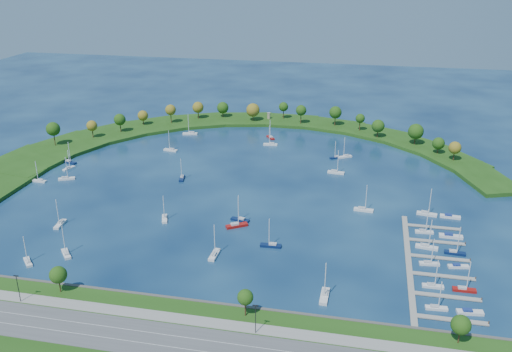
% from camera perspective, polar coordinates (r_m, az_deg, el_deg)
% --- Properties ---
extents(ground, '(700.00, 700.00, 0.00)m').
position_cam_1_polar(ground, '(278.52, -1.22, -1.06)').
color(ground, '#071A3F').
rests_on(ground, ground).
extents(south_shoreline, '(420.00, 43.10, 11.60)m').
position_cam_1_polar(south_shoreline, '(176.33, -10.58, -16.19)').
color(south_shoreline, '#204712').
rests_on(south_shoreline, ground).
extents(breakwater, '(286.74, 247.64, 2.00)m').
position_cam_1_polar(breakwater, '(334.08, -7.11, 2.94)').
color(breakwater, '#204712').
rests_on(breakwater, ground).
extents(breakwater_trees, '(240.12, 93.69, 14.44)m').
position_cam_1_polar(breakwater_trees, '(357.93, 0.74, 5.93)').
color(breakwater_trees, '#382314').
rests_on(breakwater_trees, breakwater).
extents(harbor_tower, '(2.60, 2.60, 4.37)m').
position_cam_1_polar(harbor_tower, '(387.46, 1.34, 6.27)').
color(harbor_tower, gray).
rests_on(harbor_tower, breakwater).
extents(dock_system, '(24.28, 82.00, 1.60)m').
position_cam_1_polar(dock_system, '(219.27, 17.47, -8.83)').
color(dock_system, gray).
rests_on(dock_system, ground).
extents(moored_boat_0, '(9.49, 7.46, 14.07)m').
position_cam_1_polar(moored_boat_0, '(237.45, -2.03, -5.08)').
color(moored_boat_0, maroon).
rests_on(moored_boat_0, ground).
extents(moored_boat_1, '(9.01, 3.25, 12.98)m').
position_cam_1_polar(moored_boat_1, '(256.32, 11.09, -3.39)').
color(moored_boat_1, silver).
rests_on(moored_boat_1, ground).
extents(moored_boat_2, '(8.74, 3.13, 12.59)m').
position_cam_1_polar(moored_boat_2, '(338.71, 1.52, 3.36)').
color(moored_boat_2, silver).
rests_on(moored_boat_2, ground).
extents(moored_boat_3, '(3.21, 8.75, 12.58)m').
position_cam_1_polar(moored_boat_3, '(253.33, -19.65, -4.64)').
color(moored_boat_3, silver).
rests_on(moored_boat_3, ground).
extents(moored_boat_4, '(8.67, 3.97, 12.31)m').
position_cam_1_polar(moored_boat_4, '(242.48, -1.64, -4.49)').
color(moored_boat_4, '#0A1B43').
rests_on(moored_boat_4, ground).
extents(moored_boat_5, '(6.75, 6.96, 11.14)m').
position_cam_1_polar(moored_boat_5, '(228.08, -22.60, -8.16)').
color(moored_boat_5, silver).
rests_on(moored_boat_5, ground).
extents(moored_boat_6, '(2.87, 9.64, 14.10)m').
position_cam_1_polar(moored_boat_6, '(193.29, 7.13, -12.16)').
color(moored_boat_6, silver).
rests_on(moored_boat_6, ground).
extents(moored_boat_7, '(7.83, 2.65, 11.33)m').
position_cam_1_polar(moored_boat_7, '(304.66, -21.56, -0.42)').
color(moored_boat_7, silver).
rests_on(moored_boat_7, ground).
extents(moored_boat_8, '(7.19, 7.86, 12.26)m').
position_cam_1_polar(moored_boat_8, '(228.49, -19.11, -7.57)').
color(moored_boat_8, silver).
rests_on(moored_boat_8, ground).
extents(moored_boat_9, '(4.49, 7.70, 10.94)m').
position_cam_1_polar(moored_boat_9, '(317.20, -18.83, 0.82)').
color(moored_boat_9, silver).
rests_on(moored_boat_9, ground).
extents(moored_boat_10, '(3.64, 8.20, 11.65)m').
position_cam_1_polar(moored_boat_10, '(289.40, -7.69, -0.16)').
color(moored_boat_10, '#0A1B43').
rests_on(moored_boat_10, ground).
extents(moored_boat_11, '(6.89, 5.52, 10.27)m').
position_cam_1_polar(moored_boat_11, '(319.88, 8.27, 1.98)').
color(moored_boat_11, '#0A1B43').
rests_on(moored_boat_11, ground).
extents(moored_boat_12, '(8.90, 3.91, 12.66)m').
position_cam_1_polar(moored_boat_12, '(332.38, -8.83, 2.73)').
color(moored_boat_12, silver).
rests_on(moored_boat_12, ground).
extents(moored_boat_13, '(9.16, 3.44, 13.15)m').
position_cam_1_polar(moored_boat_13, '(297.40, 8.28, 0.43)').
color(moored_boat_13, silver).
rests_on(moored_boat_13, ground).
extents(moored_boat_14, '(6.49, 7.85, 11.81)m').
position_cam_1_polar(moored_boat_14, '(351.79, 1.51, 4.07)').
color(moored_boat_14, maroon).
rests_on(moored_boat_14, ground).
extents(moored_boat_15, '(8.55, 5.61, 12.26)m').
position_cam_1_polar(moored_boat_15, '(302.82, -19.07, -0.20)').
color(moored_boat_15, silver).
rests_on(moored_boat_15, ground).
extents(moored_boat_16, '(2.74, 9.07, 13.25)m').
position_cam_1_polar(moored_boat_16, '(216.07, -4.34, -8.07)').
color(moored_boat_16, silver).
rests_on(moored_boat_16, ground).
extents(moored_boat_17, '(9.87, 4.60, 14.00)m').
position_cam_1_polar(moored_boat_17, '(361.73, -6.84, 4.43)').
color(moored_boat_17, silver).
rests_on(moored_boat_17, ground).
extents(moored_boat_18, '(8.47, 6.56, 12.52)m').
position_cam_1_polar(moored_boat_18, '(321.55, 9.20, 2.04)').
color(moored_boat_18, silver).
rests_on(moored_boat_18, ground).
extents(moored_boat_19, '(8.60, 2.77, 12.49)m').
position_cam_1_polar(moored_boat_19, '(222.02, 1.56, -7.14)').
color(moored_boat_19, '#0A1B43').
rests_on(moored_boat_19, ground).
extents(moored_boat_20, '(8.93, 4.97, 12.65)m').
position_cam_1_polar(moored_boat_20, '(326.18, -18.77, 1.41)').
color(moored_boat_20, '#0A1B43').
rests_on(moored_boat_20, ground).
extents(moored_boat_21, '(4.94, 8.37, 11.89)m').
position_cam_1_polar(moored_boat_21, '(246.80, -9.47, -4.31)').
color(moored_boat_21, silver).
rests_on(moored_boat_21, ground).
extents(docked_boat_0, '(7.38, 2.54, 10.66)m').
position_cam_1_polar(docked_boat_0, '(195.71, 18.20, -12.79)').
color(docked_boat_0, silver).
rests_on(docked_boat_0, ground).
extents(docked_boat_1, '(8.78, 3.42, 1.75)m').
position_cam_1_polar(docked_boat_1, '(197.33, 21.28, -13.01)').
color(docked_boat_1, silver).
rests_on(docked_boat_1, ground).
extents(docked_boat_2, '(7.48, 2.21, 10.94)m').
position_cam_1_polar(docked_boat_2, '(206.70, 17.87, -10.73)').
color(docked_boat_2, silver).
rests_on(docked_boat_2, ground).
extents(docked_boat_3, '(8.04, 2.38, 11.77)m').
position_cam_1_polar(docked_boat_3, '(208.19, 20.79, -10.89)').
color(docked_boat_3, maroon).
rests_on(docked_boat_3, ground).
extents(docked_boat_4, '(7.68, 2.84, 11.03)m').
position_cam_1_polar(docked_boat_4, '(219.96, 17.53, -8.58)').
color(docked_boat_4, silver).
rests_on(docked_boat_4, ground).
extents(docked_boat_5, '(7.99, 3.46, 1.58)m').
position_cam_1_polar(docked_boat_5, '(221.71, 20.23, -8.78)').
color(docked_boat_5, silver).
rests_on(docked_boat_5, ground).
extents(docked_boat_6, '(8.99, 3.64, 12.84)m').
position_cam_1_polar(docked_boat_6, '(231.08, 17.27, -6.98)').
color(docked_boat_6, silver).
rests_on(docked_boat_6, ground).
extents(docked_boat_7, '(8.21, 2.76, 11.89)m').
position_cam_1_polar(docked_boat_7, '(230.45, 19.93, -7.43)').
color(docked_boat_7, '#0A1B43').
rests_on(docked_boat_7, ground).
extents(docked_boat_8, '(7.63, 2.53, 11.05)m').
position_cam_1_polar(docked_boat_8, '(242.94, 17.04, -5.48)').
color(docked_boat_8, silver).
rests_on(docked_boat_8, ground).
extents(docked_boat_9, '(9.52, 2.79, 1.94)m').
position_cam_1_polar(docked_boat_9, '(242.66, 19.53, -5.89)').
color(docked_boat_9, silver).
rests_on(docked_boat_9, ground).
extents(docked_boat_10, '(9.14, 3.79, 13.04)m').
position_cam_1_polar(docked_boat_10, '(259.30, 17.29, -3.71)').
color(docked_boat_10, silver).
rests_on(docked_boat_10, ground).
extents(docked_boat_11, '(8.98, 3.11, 1.80)m').
position_cam_1_polar(docked_boat_11, '(260.07, 19.47, -3.98)').
color(docked_boat_11, silver).
rests_on(docked_boat_11, ground).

